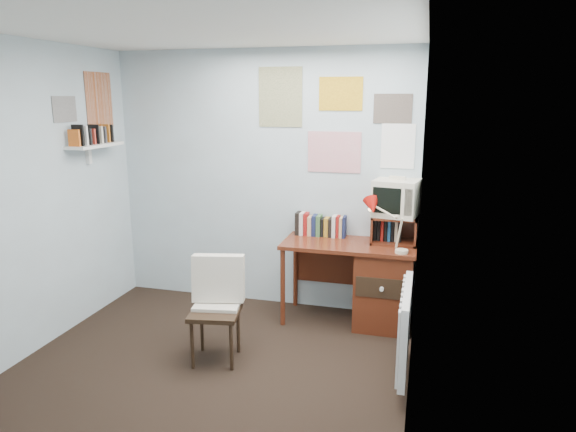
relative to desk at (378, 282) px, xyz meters
The scene contains 14 objects.
ground 1.93m from the desk, 128.37° to the right, with size 3.50×3.50×0.00m, color black.
back_wall 1.47m from the desk, 167.00° to the left, with size 3.00×0.02×2.50m, color #A2B1B9.
right_wall 1.74m from the desk, 77.48° to the right, with size 0.02×3.50×2.50m, color #A2B1B9.
ceiling 2.82m from the desk, 128.37° to the right, with size 3.00×3.50×0.02m, color white.
desk is the anchor object (origin of this frame).
desk_chair 1.54m from the desk, 139.21° to the right, with size 0.41×0.39×0.81m, color black.
desk_lamp 0.62m from the desk, 43.36° to the right, with size 0.28×0.24×0.40m, color red.
tv_riser 0.51m from the desk, 42.96° to the left, with size 0.40×0.30×0.25m, color #592414.
crt_tv 0.80m from the desk, 46.45° to the left, with size 0.38×0.35×0.36m, color beige.
book_row 0.71m from the desk, 160.58° to the left, with size 0.60×0.14×0.22m, color #592414.
radiator 0.97m from the desk, 72.76° to the right, with size 0.09×0.80×0.60m, color white.
wall_shelf 2.87m from the desk, behind, with size 0.20×0.62×0.24m, color white.
posters_back 1.54m from the desk, 150.72° to the left, with size 1.20×0.01×0.90m, color white.
posters_left 3.13m from the desk, behind, with size 0.01×0.70×0.60m, color white.
Camera 1 is at (1.53, -2.99, 2.05)m, focal length 32.00 mm.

